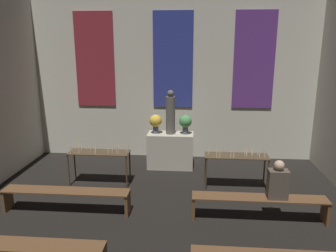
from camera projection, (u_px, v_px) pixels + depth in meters
wall_back at (173, 76)px, 9.22m from camera, size 8.12×0.16×4.67m
altar at (170, 150)px, 8.75m from camera, size 1.20×0.59×0.94m
statue at (171, 114)px, 8.51m from camera, size 0.24×0.24×1.15m
flower_vase_left at (156, 122)px, 8.59m from camera, size 0.33×0.33×0.50m
flower_vase_right at (185, 122)px, 8.53m from camera, size 0.33×0.33×0.50m
candle_rack_left at (99, 155)px, 7.67m from camera, size 1.42×0.46×0.98m
candle_rack_right at (237, 159)px, 7.42m from camera, size 1.42×0.46×0.98m
pew_third_left at (19, 251)px, 4.68m from camera, size 2.49×0.36×0.46m
pew_back_left at (66, 195)px, 6.39m from camera, size 2.49×0.36×0.46m
pew_back_right at (259, 203)px, 6.10m from camera, size 2.49×0.36×0.46m
person_seated at (278, 182)px, 5.97m from camera, size 0.36×0.24×0.73m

